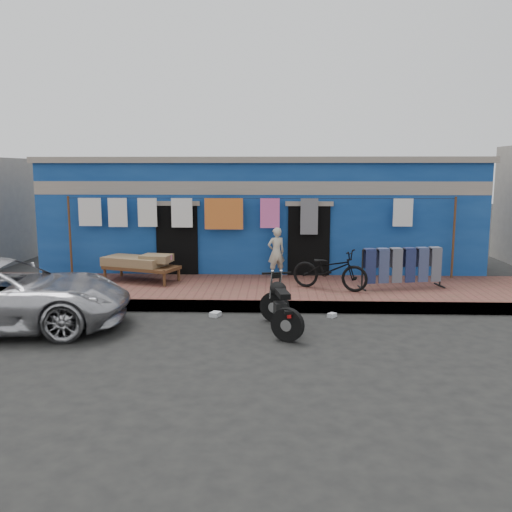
{
  "coord_description": "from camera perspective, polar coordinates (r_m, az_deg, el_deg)",
  "views": [
    {
      "loc": [
        0.45,
        -9.73,
        3.02
      ],
      "look_at": [
        0.0,
        2.0,
        1.15
      ],
      "focal_mm": 38.0,
      "sensor_mm": 36.0,
      "label": 1
    }
  ],
  "objects": [
    {
      "name": "seated_person",
      "position": [
        14.07,
        2.14,
        0.38
      ],
      "size": [
        0.56,
        0.48,
        1.3
      ],
      "primitive_type": "imported",
      "rotation": [
        0.0,
        0.0,
        3.56
      ],
      "color": "beige",
      "rests_on": "sidewalk"
    },
    {
      "name": "litter_c",
      "position": [
        11.38,
        -4.3,
        -6.13
      ],
      "size": [
        0.25,
        0.28,
        0.09
      ],
      "primitive_type": "cube",
      "rotation": [
        0.0,
        0.0,
        1.21
      ],
      "color": "silver",
      "rests_on": "ground"
    },
    {
      "name": "building",
      "position": [
        16.78,
        0.65,
        4.49
      ],
      "size": [
        12.2,
        5.2,
        3.36
      ],
      "color": "navy",
      "rests_on": "ground"
    },
    {
      "name": "jeans_rack",
      "position": [
        13.27,
        15.11,
        -1.14
      ],
      "size": [
        2.21,
        1.17,
        0.99
      ],
      "primitive_type": null,
      "rotation": [
        0.0,
        0.0,
        0.19
      ],
      "color": "black",
      "rests_on": "sidewalk"
    },
    {
      "name": "car",
      "position": [
        11.4,
        -25.37,
        -3.61
      ],
      "size": [
        5.2,
        2.93,
        1.39
      ],
      "primitive_type": "imported",
      "rotation": [
        0.0,
        0.0,
        1.71
      ],
      "color": "silver",
      "rests_on": "ground"
    },
    {
      "name": "charpoy",
      "position": [
        13.91,
        -11.95,
        -1.26
      ],
      "size": [
        2.52,
        2.13,
        0.65
      ],
      "primitive_type": null,
      "rotation": [
        0.0,
        0.0,
        -0.33
      ],
      "color": "brown",
      "rests_on": "sidewalk"
    },
    {
      "name": "clothesline",
      "position": [
        14.1,
        -3.42,
        4.11
      ],
      "size": [
        10.06,
        0.06,
        2.1
      ],
      "color": "brown",
      "rests_on": "sidewalk"
    },
    {
      "name": "litter_a",
      "position": [
        11.33,
        2.03,
        -6.18
      ],
      "size": [
        0.24,
        0.21,
        0.09
      ],
      "primitive_type": "cube",
      "rotation": [
        0.0,
        0.0,
        0.29
      ],
      "color": "silver",
      "rests_on": "ground"
    },
    {
      "name": "litter_b",
      "position": [
        11.39,
        8.0,
        -6.19
      ],
      "size": [
        0.21,
        0.22,
        0.09
      ],
      "primitive_type": "cube",
      "rotation": [
        0.0,
        0.0,
        0.86
      ],
      "color": "silver",
      "rests_on": "ground"
    },
    {
      "name": "bicycle",
      "position": [
        12.73,
        7.8,
        -0.94
      ],
      "size": [
        1.9,
        1.29,
        1.16
      ],
      "primitive_type": "imported",
      "rotation": [
        0.0,
        0.0,
        1.16
      ],
      "color": "black",
      "rests_on": "sidewalk"
    },
    {
      "name": "motorcycle",
      "position": [
        10.24,
        2.61,
        -5.07
      ],
      "size": [
        1.16,
        1.83,
        1.05
      ],
      "primitive_type": null,
      "rotation": [
        0.0,
        0.0,
        0.18
      ],
      "color": "black",
      "rests_on": "ground"
    },
    {
      "name": "ground",
      "position": [
        10.2,
        -0.43,
        -8.17
      ],
      "size": [
        80.0,
        80.0,
        0.0
      ],
      "primitive_type": "plane",
      "color": "black",
      "rests_on": "ground"
    },
    {
      "name": "curb",
      "position": [
        11.66,
        -0.08,
        -5.33
      ],
      "size": [
        28.0,
        0.1,
        0.25
      ],
      "primitive_type": "cube",
      "color": "gray",
      "rests_on": "ground"
    },
    {
      "name": "sidewalk",
      "position": [
        13.07,
        0.17,
        -3.75
      ],
      "size": [
        28.0,
        3.0,
        0.25
      ],
      "primitive_type": "cube",
      "color": "brown",
      "rests_on": "ground"
    }
  ]
}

